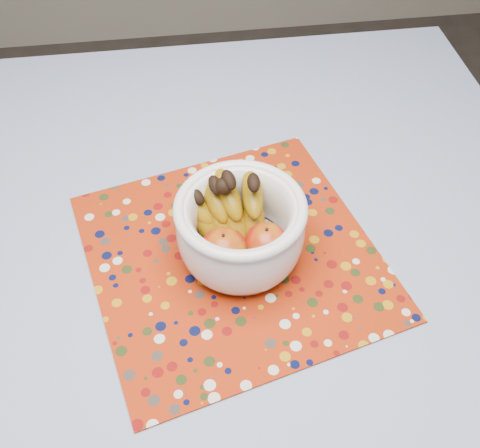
# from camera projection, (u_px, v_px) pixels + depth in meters

# --- Properties ---
(table) EXTENTS (1.20, 1.20, 0.75)m
(table) POSITION_uv_depth(u_px,v_px,m) (200.00, 297.00, 0.98)
(table) COLOR brown
(table) RESTS_ON ground
(tablecloth) EXTENTS (1.32, 1.32, 0.01)m
(tablecloth) POSITION_uv_depth(u_px,v_px,m) (197.00, 269.00, 0.92)
(tablecloth) COLOR #657AA9
(tablecloth) RESTS_ON table
(placemat) EXTENTS (0.55, 0.55, 0.00)m
(placemat) POSITION_uv_depth(u_px,v_px,m) (233.00, 255.00, 0.93)
(placemat) COLOR #992408
(placemat) RESTS_ON tablecloth
(fruit_bowl) EXTENTS (0.22, 0.21, 0.15)m
(fruit_bowl) POSITION_uv_depth(u_px,v_px,m) (235.00, 223.00, 0.88)
(fruit_bowl) COLOR white
(fruit_bowl) RESTS_ON placemat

